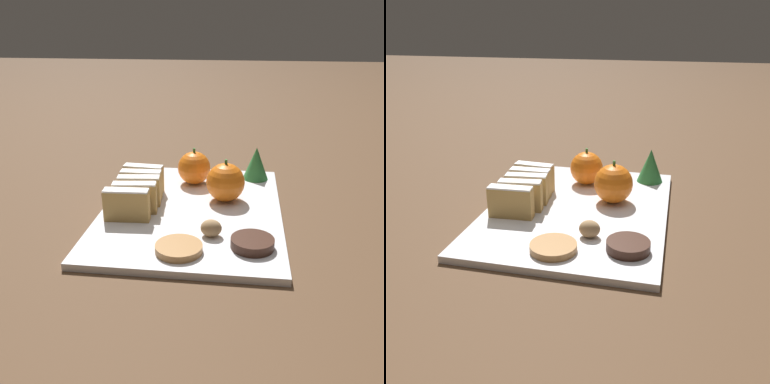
% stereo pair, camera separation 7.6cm
% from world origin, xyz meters
% --- Properties ---
extents(ground_plane, '(6.00, 6.00, 0.00)m').
position_xyz_m(ground_plane, '(0.00, 0.00, 0.00)').
color(ground_plane, '#513823').
extents(serving_platter, '(0.31, 0.42, 0.01)m').
position_xyz_m(serving_platter, '(0.00, 0.00, 0.01)').
color(serving_platter, white).
rests_on(serving_platter, ground_plane).
extents(stollen_slice_front, '(0.08, 0.03, 0.06)m').
position_xyz_m(stollen_slice_front, '(-0.10, -0.06, 0.04)').
color(stollen_slice_front, tan).
rests_on(stollen_slice_front, serving_platter).
extents(stollen_slice_second, '(0.08, 0.03, 0.06)m').
position_xyz_m(stollen_slice_second, '(-0.10, -0.03, 0.04)').
color(stollen_slice_second, tan).
rests_on(stollen_slice_second, serving_platter).
extents(stollen_slice_third, '(0.08, 0.03, 0.06)m').
position_xyz_m(stollen_slice_third, '(-0.10, -0.00, 0.04)').
color(stollen_slice_third, tan).
rests_on(stollen_slice_third, serving_platter).
extents(stollen_slice_fourth, '(0.08, 0.02, 0.06)m').
position_xyz_m(stollen_slice_fourth, '(-0.10, 0.03, 0.04)').
color(stollen_slice_fourth, tan).
rests_on(stollen_slice_fourth, serving_platter).
extents(stollen_slice_fifth, '(0.08, 0.03, 0.06)m').
position_xyz_m(stollen_slice_fifth, '(-0.10, 0.06, 0.04)').
color(stollen_slice_fifth, tan).
rests_on(stollen_slice_fifth, serving_platter).
extents(orange_near, '(0.07, 0.07, 0.07)m').
position_xyz_m(orange_near, '(-0.01, 0.12, 0.05)').
color(orange_near, orange).
rests_on(orange_near, serving_platter).
extents(orange_far, '(0.07, 0.07, 0.08)m').
position_xyz_m(orange_far, '(0.06, 0.04, 0.05)').
color(orange_far, orange).
rests_on(orange_far, serving_platter).
extents(walnut, '(0.03, 0.03, 0.03)m').
position_xyz_m(walnut, '(0.04, -0.10, 0.03)').
color(walnut, '#9E7A51').
rests_on(walnut, serving_platter).
extents(chocolate_cookie, '(0.06, 0.06, 0.02)m').
position_xyz_m(chocolate_cookie, '(0.11, -0.13, 0.02)').
color(chocolate_cookie, '#381E14').
rests_on(chocolate_cookie, serving_platter).
extents(gingerbread_cookie, '(0.07, 0.07, 0.01)m').
position_xyz_m(gingerbread_cookie, '(-0.00, -0.16, 0.02)').
color(gingerbread_cookie, '#A3703D').
rests_on(gingerbread_cookie, serving_platter).
extents(evergreen_sprig, '(0.05, 0.05, 0.07)m').
position_xyz_m(evergreen_sprig, '(0.11, 0.16, 0.05)').
color(evergreen_sprig, '#2D7538').
rests_on(evergreen_sprig, serving_platter).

